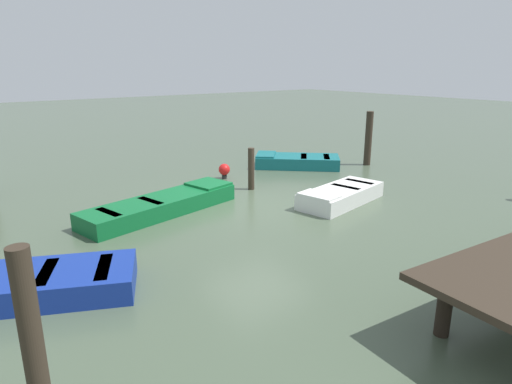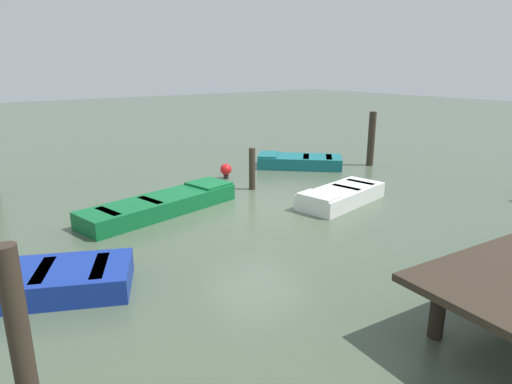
{
  "view_description": "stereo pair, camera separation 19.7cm",
  "coord_description": "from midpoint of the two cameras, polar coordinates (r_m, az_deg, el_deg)",
  "views": [
    {
      "loc": [
        6.56,
        8.72,
        3.49
      ],
      "look_at": [
        0.0,
        0.0,
        0.35
      ],
      "focal_mm": 31.14,
      "sensor_mm": 36.0,
      "label": 1
    },
    {
      "loc": [
        6.41,
        8.83,
        3.49
      ],
      "look_at": [
        0.0,
        0.0,
        0.35
      ],
      "focal_mm": 31.14,
      "sensor_mm": 36.0,
      "label": 2
    }
  ],
  "objects": [
    {
      "name": "ground_plane",
      "position": [
        11.46,
        -0.49,
        -1.68
      ],
      "size": [
        80.0,
        80.0,
        0.0
      ],
      "primitive_type": "plane",
      "color": "#475642"
    },
    {
      "name": "mooring_piling_near_left",
      "position": [
        16.38,
        13.91,
        6.69
      ],
      "size": [
        0.25,
        0.25,
        1.91
      ],
      "primitive_type": "cylinder",
      "color": "#33281E",
      "rests_on": "ground_plane"
    },
    {
      "name": "mooring_piling_near_right",
      "position": [
        12.75,
        -1.07,
        2.99
      ],
      "size": [
        0.18,
        0.18,
        1.21
      ],
      "primitive_type": "cylinder",
      "color": "#33281E",
      "rests_on": "ground_plane"
    },
    {
      "name": "rowboat_blue",
      "position": [
        7.91,
        -27.7,
        -10.39
      ],
      "size": [
        3.35,
        2.46,
        0.46
      ],
      "rotation": [
        0.0,
        0.0,
        5.85
      ],
      "color": "navy",
      "rests_on": "ground_plane"
    },
    {
      "name": "rowboat_green",
      "position": [
        11.04,
        -12.43,
        -1.58
      ],
      "size": [
        4.18,
        1.91,
        0.46
      ],
      "rotation": [
        0.0,
        0.0,
        3.36
      ],
      "color": "#0F602D",
      "rests_on": "ground_plane"
    },
    {
      "name": "rowboat_teal",
      "position": [
        15.73,
        4.91,
        3.99
      ],
      "size": [
        2.96,
        2.89,
        0.46
      ],
      "rotation": [
        0.0,
        0.0,
        5.53
      ],
      "color": "#14666B",
      "rests_on": "ground_plane"
    },
    {
      "name": "marker_buoy",
      "position": [
        14.08,
        -4.5,
        2.85
      ],
      "size": [
        0.36,
        0.36,
        0.48
      ],
      "color": "#262626",
      "rests_on": "ground_plane"
    },
    {
      "name": "rowboat_white",
      "position": [
        11.76,
        10.37,
        -0.38
      ],
      "size": [
        2.8,
        1.55,
        0.46
      ],
      "rotation": [
        0.0,
        0.0,
        0.19
      ],
      "color": "silver",
      "rests_on": "ground_plane"
    },
    {
      "name": "mooring_piling_mid_left",
      "position": [
        4.84,
        -27.84,
        -17.12
      ],
      "size": [
        0.2,
        0.2,
        1.98
      ],
      "primitive_type": "cylinder",
      "color": "#33281E",
      "rests_on": "ground_plane"
    }
  ]
}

